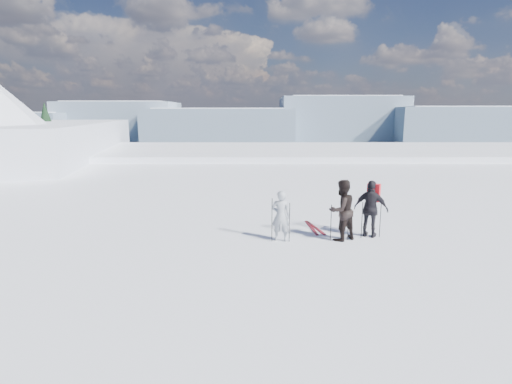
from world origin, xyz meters
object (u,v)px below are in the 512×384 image
skier_pack (371,209)px  skis_loose (313,228)px  skier_grey (281,216)px  skier_dark (342,210)px

skier_pack → skis_loose: bearing=-1.6°
skier_grey → skier_pack: (2.88, 0.38, 0.12)m
skier_pack → skis_loose: size_ratio=1.07×
skier_dark → skis_loose: size_ratio=1.12×
skier_grey → skier_dark: skier_dark is taller
skier_grey → skis_loose: (1.22, 1.36, -0.78)m
skier_grey → skis_loose: 1.99m
skier_dark → skis_loose: (-0.65, 1.30, -0.94)m
skier_grey → skier_pack: bearing=-164.4°
skier_pack → skis_loose: (-1.65, 0.98, -0.90)m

